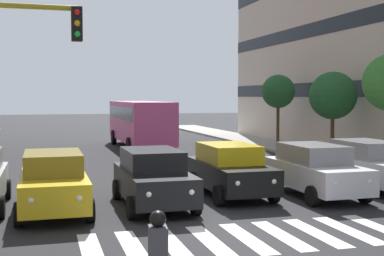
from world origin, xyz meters
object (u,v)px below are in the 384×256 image
at_px(car_3, 153,177).
at_px(street_tree_2, 333,96).
at_px(car_0, 369,164).
at_px(car_4, 53,182).
at_px(car_2, 230,169).
at_px(street_tree_3, 278,92).
at_px(bus_behind_traffic, 140,119).
at_px(car_1, 315,170).

height_order(car_3, street_tree_2, street_tree_2).
distance_m(car_0, car_4, 11.06).
height_order(car_0, street_tree_2, street_tree_2).
distance_m(car_2, street_tree_3, 17.24).
xyz_separation_m(car_0, bus_behind_traffic, (5.29, -16.92, 0.97)).
relative_size(car_4, street_tree_3, 0.97).
xyz_separation_m(car_3, street_tree_2, (-11.53, -9.09, 2.48)).
bearing_deg(car_4, car_3, -179.70).
height_order(street_tree_2, street_tree_3, street_tree_3).
bearing_deg(bus_behind_traffic, car_3, 80.99).
relative_size(car_2, street_tree_3, 0.97).
bearing_deg(car_4, street_tree_2, -147.76).
bearing_deg(car_0, bus_behind_traffic, -72.64).
relative_size(car_0, car_3, 1.00).
bearing_deg(bus_behind_traffic, car_4, 72.20).
bearing_deg(car_1, car_4, 1.17).
bearing_deg(car_1, street_tree_3, -111.04).
distance_m(car_0, car_2, 5.29).
distance_m(car_3, street_tree_3, 19.61).
relative_size(car_1, street_tree_3, 0.97).
height_order(car_3, car_4, same).
distance_m(car_2, bus_behind_traffic, 16.87).
bearing_deg(street_tree_2, car_0, 67.36).
bearing_deg(car_3, car_2, -160.56).
distance_m(car_1, car_4, 8.43).
bearing_deg(car_4, car_1, -178.83).
bearing_deg(car_2, car_1, 162.69).
xyz_separation_m(car_1, bus_behind_traffic, (2.70, -17.68, 0.97)).
relative_size(car_4, street_tree_2, 0.99).
bearing_deg(car_4, street_tree_3, -132.57).
distance_m(car_0, street_tree_3, 15.37).
xyz_separation_m(car_0, car_4, (11.02, 0.93, 0.00)).
xyz_separation_m(street_tree_2, street_tree_3, (0.04, -6.57, 0.27)).
height_order(car_1, car_4, same).
xyz_separation_m(car_0, street_tree_3, (-3.37, -14.74, 2.75)).
bearing_deg(car_4, bus_behind_traffic, -107.80).
bearing_deg(street_tree_2, car_3, 38.25).
bearing_deg(street_tree_3, car_2, 59.41).
relative_size(bus_behind_traffic, street_tree_2, 2.34).
bearing_deg(car_2, street_tree_2, -137.09).
height_order(car_4, street_tree_2, street_tree_2).
xyz_separation_m(car_1, car_2, (2.70, -0.84, 0.00)).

